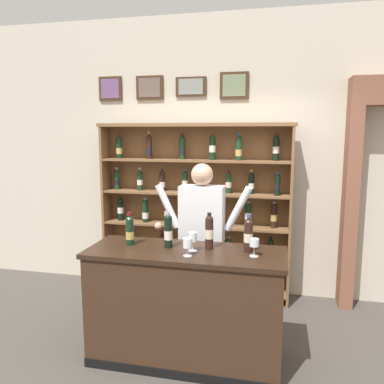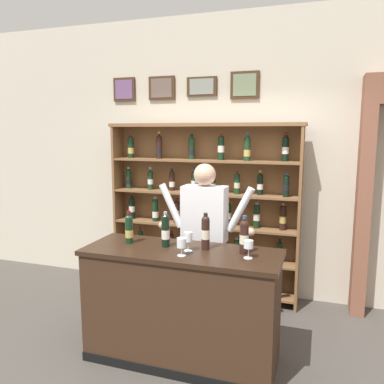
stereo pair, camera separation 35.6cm
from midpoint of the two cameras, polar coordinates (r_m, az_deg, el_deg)
ground_plane at (r=3.74m, az=2.70°, el=-23.61°), size 14.00×14.00×0.02m
back_wall at (r=4.83m, az=8.41°, el=5.14°), size 12.00×0.19×3.38m
wine_shelf at (r=4.67m, az=3.92°, el=-1.96°), size 2.32×0.30×2.09m
tasting_counter at (r=3.51m, az=1.48°, el=-16.38°), size 1.69×0.63×1.00m
shopkeeper at (r=3.89m, az=4.48°, el=-5.13°), size 1.00×0.22×1.69m
tasting_bottle_chianti at (r=3.52m, az=-6.38°, el=-5.38°), size 0.07×0.07×0.30m
tasting_bottle_prosecco at (r=3.38m, az=-0.90°, el=-5.65°), size 0.07×0.07×0.31m
tasting_bottle_riserva at (r=3.32m, az=5.09°, el=-5.86°), size 0.07×0.07×0.32m
tasting_bottle_super_tuscan at (r=3.26m, az=10.80°, el=-6.40°), size 0.08×0.08×0.32m
wine_glass_spare at (r=3.27m, az=2.58°, el=-6.80°), size 0.07×0.07×0.16m
wine_glass_left at (r=3.15m, az=11.54°, el=-7.75°), size 0.08×0.08×0.15m
wine_glass_right at (r=3.15m, az=1.71°, el=-7.60°), size 0.08×0.08×0.15m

